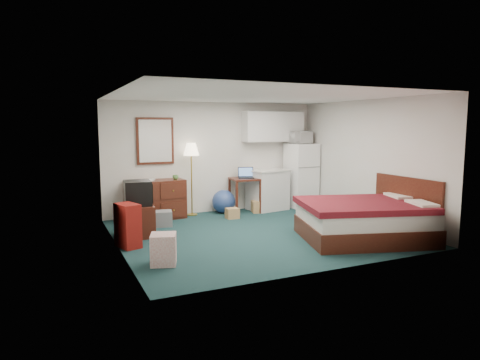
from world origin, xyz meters
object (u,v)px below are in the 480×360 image
kitchen_counter (268,190)px  bed (364,221)px  tv_stand (136,221)px  desk (245,195)px  fridge (301,175)px  dresser (155,200)px  suitcase (128,226)px  floor_lamp (192,179)px

kitchen_counter → bed: size_ratio=0.45×
kitchen_counter → tv_stand: kitchen_counter is taller
desk → fridge: (1.52, 0.01, 0.38)m
dresser → suitcase: dresser is taller
dresser → fridge: bearing=-6.6°
floor_lamp → bed: floor_lamp is taller
fridge → desk: bearing=177.4°
bed → tv_stand: size_ratio=3.36×
desk → suitcase: size_ratio=1.09×
kitchen_counter → desk: bearing=173.2°
fridge → kitchen_counter: bearing=175.2°
kitchen_counter → tv_stand: size_ratio=1.50×
desk → suitcase: desk is taller
floor_lamp → fridge: floor_lamp is taller
bed → tv_stand: bed is taller
floor_lamp → desk: size_ratio=2.03×
desk → kitchen_counter: bearing=9.7°
fridge → bed: bearing=-104.9°
tv_stand → suitcase: bearing=-113.3°
dresser → fridge: fridge is taller
kitchen_counter → bed: kitchen_counter is taller
kitchen_counter → fridge: fridge is taller
tv_stand → suitcase: size_ratio=0.86×
dresser → floor_lamp: floor_lamp is taller
kitchen_counter → suitcase: kitchen_counter is taller
dresser → fridge: size_ratio=0.79×
desk → tv_stand: size_ratio=1.28×
fridge → tv_stand: fridge is taller
dresser → bed: size_ratio=0.59×
kitchen_counter → fridge: 0.96m
floor_lamp → kitchen_counter: 1.86m
bed → desk: bearing=122.7°
floor_lamp → suitcase: (-1.74, -2.00, -0.44)m
suitcase → fridge: bearing=4.6°
fridge → tv_stand: (-4.23, -1.20, -0.49)m
tv_stand → suitcase: suitcase is taller
kitchen_counter → suitcase: (-3.57, -1.86, -0.10)m
floor_lamp → tv_stand: (-1.49, -1.37, -0.52)m
dresser → bed: (2.91, -3.15, -0.08)m
fridge → dresser: bearing=175.5°
dresser → suitcase: bearing=-120.2°
dresser → floor_lamp: 0.92m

